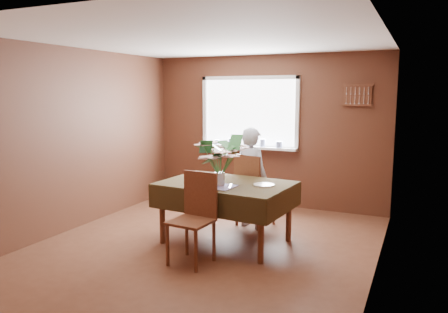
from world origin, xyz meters
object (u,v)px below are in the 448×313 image
at_px(chair_near, 195,214).
at_px(flower_bouquet, 220,156).
at_px(dining_table, 226,190).
at_px(chair_far, 252,188).
at_px(seated_woman, 251,178).

height_order(chair_near, flower_bouquet, flower_bouquet).
relative_size(dining_table, chair_far, 1.62).
bearing_deg(seated_woman, dining_table, 102.47).
xyz_separation_m(chair_near, flower_bouquet, (0.05, 0.54, 0.58)).
xyz_separation_m(dining_table, chair_near, (-0.06, -0.71, -0.13)).
bearing_deg(chair_far, chair_near, 101.96).
height_order(dining_table, chair_near, chair_near).
height_order(dining_table, seated_woman, seated_woman).
distance_m(chair_near, flower_bouquet, 0.79).
distance_m(dining_table, flower_bouquet, 0.48).
relative_size(chair_near, flower_bouquet, 1.59).
bearing_deg(chair_near, seated_woman, 90.40).
relative_size(dining_table, flower_bouquet, 2.65).
bearing_deg(dining_table, chair_far, 90.28).
bearing_deg(flower_bouquet, chair_near, -95.70).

